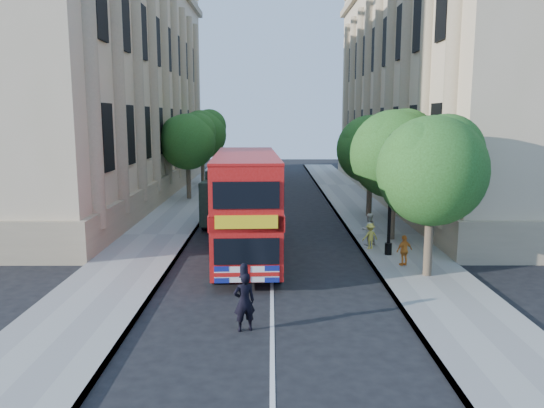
{
  "coord_description": "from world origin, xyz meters",
  "views": [
    {
      "loc": [
        -0.03,
        -16.09,
        5.94
      ],
      "look_at": [
        0.01,
        6.13,
        2.3
      ],
      "focal_mm": 35.0,
      "sensor_mm": 36.0,
      "label": 1
    }
  ],
  "objects_px": {
    "lamp_post": "(390,200)",
    "box_van": "(228,198)",
    "woman_pedestrian": "(369,229)",
    "double_decker_bus": "(246,203)",
    "police_constable": "(244,302)"
  },
  "relations": [
    {
      "from": "woman_pedestrian",
      "to": "lamp_post",
      "type": "bearing_deg",
      "value": 84.71
    },
    {
      "from": "double_decker_bus",
      "to": "box_van",
      "type": "distance_m",
      "value": 7.62
    },
    {
      "from": "lamp_post",
      "to": "double_decker_bus",
      "type": "bearing_deg",
      "value": -177.69
    },
    {
      "from": "box_van",
      "to": "double_decker_bus",
      "type": "bearing_deg",
      "value": -74.63
    },
    {
      "from": "woman_pedestrian",
      "to": "box_van",
      "type": "bearing_deg",
      "value": -61.86
    },
    {
      "from": "lamp_post",
      "to": "double_decker_bus",
      "type": "distance_m",
      "value": 6.07
    },
    {
      "from": "double_decker_bus",
      "to": "police_constable",
      "type": "xyz_separation_m",
      "value": [
        0.28,
        -7.68,
        -1.57
      ]
    },
    {
      "from": "lamp_post",
      "to": "woman_pedestrian",
      "type": "relative_size",
      "value": 3.48
    },
    {
      "from": "double_decker_bus",
      "to": "box_van",
      "type": "xyz_separation_m",
      "value": [
        -1.35,
        7.44,
        -0.92
      ]
    },
    {
      "from": "lamp_post",
      "to": "box_van",
      "type": "distance_m",
      "value": 10.38
    },
    {
      "from": "lamp_post",
      "to": "woman_pedestrian",
      "type": "height_order",
      "value": "lamp_post"
    },
    {
      "from": "police_constable",
      "to": "lamp_post",
      "type": "bearing_deg",
      "value": -144.55
    },
    {
      "from": "lamp_post",
      "to": "box_van",
      "type": "xyz_separation_m",
      "value": [
        -7.42,
        7.2,
        -1.01
      ]
    },
    {
      "from": "lamp_post",
      "to": "police_constable",
      "type": "xyz_separation_m",
      "value": [
        -5.78,
        -7.92,
        -1.66
      ]
    },
    {
      "from": "woman_pedestrian",
      "to": "police_constable",
      "type": "bearing_deg",
      "value": 38.27
    }
  ]
}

